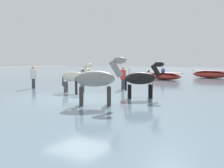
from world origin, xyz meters
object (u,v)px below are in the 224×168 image
object	(u,v)px
boat_distant_east	(211,74)
channel_buoy	(129,76)
horse_trailing_pinto	(75,78)
person_spectator_far	(33,79)
horse_flank_black	(142,79)
boat_far_offshore	(86,72)
boat_near_starboard	(163,76)
person_onlooker_right	(123,79)
horse_lead_grey	(97,80)

from	to	relation	value
boat_distant_east	channel_buoy	bearing A→B (deg)	-139.94
horse_trailing_pinto	person_spectator_far	world-z (taller)	horse_trailing_pinto
channel_buoy	horse_trailing_pinto	bearing A→B (deg)	-76.48
horse_trailing_pinto	horse_flank_black	bearing A→B (deg)	-0.97
horse_flank_black	boat_far_offshore	world-z (taller)	horse_flank_black
channel_buoy	boat_near_starboard	bearing A→B (deg)	10.32
boat_far_offshore	boat_distant_east	distance (m)	13.94
boat_far_offshore	person_onlooker_right	xyz separation A→B (m)	(11.63, -11.30, 0.24)
horse_lead_grey	boat_near_starboard	xyz separation A→B (m)	(-2.73, 13.69, -0.63)
boat_distant_east	person_onlooker_right	xyz separation A→B (m)	(-2.23, -12.80, 0.23)
boat_near_starboard	horse_trailing_pinto	bearing A→B (deg)	-92.89
horse_flank_black	boat_distant_east	distance (m)	15.66
horse_flank_black	channel_buoy	size ratio (longest dim) A/B	2.09
person_onlooker_right	horse_trailing_pinto	bearing A→B (deg)	-114.79
person_spectator_far	boat_distant_east	bearing A→B (deg)	65.58
horse_trailing_pinto	horse_flank_black	xyz separation A→B (m)	(3.88, -0.07, 0.06)
boat_near_starboard	horse_flank_black	bearing A→B (deg)	-73.37
boat_far_offshore	person_onlooker_right	size ratio (longest dim) A/B	2.19
boat_far_offshore	channel_buoy	distance (m)	8.60
horse_flank_black	horse_lead_grey	bearing A→B (deg)	-103.02
horse_trailing_pinto	person_onlooker_right	xyz separation A→B (m)	(1.29, 2.78, -0.21)
person_onlooker_right	person_spectator_far	xyz separation A→B (m)	(-4.74, -2.56, 0.00)
horse_lead_grey	horse_trailing_pinto	bearing A→B (deg)	141.40
boat_distant_east	person_spectator_far	size ratio (longest dim) A/B	2.12
person_spectator_far	horse_trailing_pinto	bearing A→B (deg)	-3.75
boat_far_offshore	channel_buoy	xyz separation A→B (m)	(7.82, -3.59, -0.13)
horse_flank_black	boat_far_offshore	bearing A→B (deg)	135.14
boat_far_offshore	boat_distant_east	bearing A→B (deg)	6.17
person_onlooker_right	channel_buoy	world-z (taller)	person_onlooker_right
person_onlooker_right	person_spectator_far	world-z (taller)	same
boat_far_offshore	person_spectator_far	xyz separation A→B (m)	(6.89, -13.86, 0.24)
person_spectator_far	channel_buoy	size ratio (longest dim) A/B	1.77
horse_lead_grey	horse_flank_black	world-z (taller)	horse_lead_grey
boat_distant_east	horse_flank_black	bearing A→B (deg)	-88.68
horse_lead_grey	boat_distant_east	xyz separation A→B (m)	(0.23, 18.21, -0.61)
boat_distant_east	channel_buoy	distance (m)	7.90
boat_near_starboard	boat_far_offshore	xyz separation A→B (m)	(-10.90, 3.02, 0.02)
horse_flank_black	boat_near_starboard	xyz separation A→B (m)	(-3.32, 11.13, -0.52)
horse_lead_grey	person_onlooker_right	world-z (taller)	horse_lead_grey
horse_trailing_pinto	boat_near_starboard	distance (m)	11.09
horse_lead_grey	boat_far_offshore	distance (m)	21.57
horse_lead_grey	horse_trailing_pinto	size ratio (longest dim) A/B	1.15
boat_far_offshore	boat_distant_east	xyz separation A→B (m)	(13.86, 1.50, 0.01)
channel_buoy	person_spectator_far	bearing A→B (deg)	-95.16
horse_lead_grey	horse_trailing_pinto	xyz separation A→B (m)	(-3.29, 2.63, -0.17)
person_spectator_far	channel_buoy	world-z (taller)	person_spectator_far
person_onlooker_right	channel_buoy	distance (m)	8.61
horse_flank_black	person_onlooker_right	bearing A→B (deg)	132.35
person_onlooker_right	horse_flank_black	bearing A→B (deg)	-47.65
boat_distant_east	channel_buoy	xyz separation A→B (m)	(-6.05, -5.08, -0.13)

